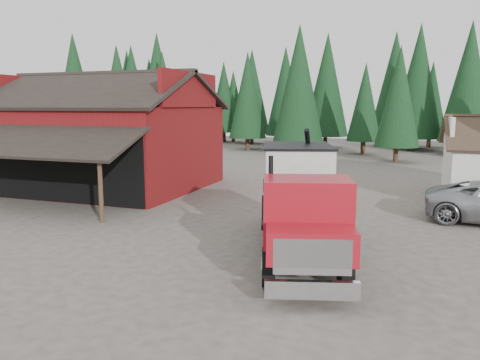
% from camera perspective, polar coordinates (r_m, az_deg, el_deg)
% --- Properties ---
extents(ground, '(120.00, 120.00, 0.00)m').
position_cam_1_polar(ground, '(17.01, -5.12, -8.37)').
color(ground, '#4D473C').
rests_on(ground, ground).
extents(red_barn, '(12.80, 13.63, 7.18)m').
position_cam_1_polar(red_barn, '(30.50, -16.31, 4.19)').
color(red_barn, maroon).
rests_on(red_barn, ground).
extents(conifer_backdrop, '(76.00, 16.00, 16.00)m').
position_cam_1_polar(conifer_backdrop, '(57.36, 12.69, 3.74)').
color(conifer_backdrop, black).
rests_on(conifer_backdrop, ground).
extents(near_pine_a, '(4.40, 4.40, 11.40)m').
position_cam_1_polar(near_pine_a, '(51.56, -14.66, 10.21)').
color(near_pine_a, '#382619').
rests_on(near_pine_a, ground).
extents(near_pine_b, '(3.96, 3.96, 10.40)m').
position_cam_1_polar(near_pine_b, '(44.74, 18.79, 9.60)').
color(near_pine_b, '#382619').
rests_on(near_pine_b, ground).
extents(near_pine_d, '(5.28, 5.28, 13.40)m').
position_cam_1_polar(near_pine_d, '(49.97, 7.19, 11.63)').
color(near_pine_d, '#382619').
rests_on(near_pine_d, ground).
extents(feed_truck, '(5.02, 9.69, 4.23)m').
position_cam_1_polar(feed_truck, '(16.14, 7.36, -2.12)').
color(feed_truck, black).
rests_on(feed_truck, ground).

